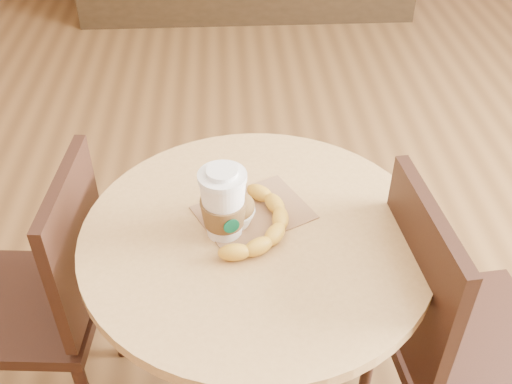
% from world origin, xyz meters
% --- Properties ---
extents(cafe_table, '(0.78, 0.78, 0.75)m').
position_xyz_m(cafe_table, '(-0.10, 0.08, 0.56)').
color(cafe_table, black).
rests_on(cafe_table, ground).
extents(chair_left, '(0.40, 0.40, 0.84)m').
position_xyz_m(chair_left, '(-0.64, 0.18, 0.46)').
color(chair_left, black).
rests_on(chair_left, ground).
extents(chair_right, '(0.43, 0.43, 0.88)m').
position_xyz_m(chair_right, '(0.35, -0.01, 0.49)').
color(chair_right, black).
rests_on(chair_right, ground).
extents(kraft_bag, '(0.30, 0.27, 0.00)m').
position_xyz_m(kraft_bag, '(-0.11, 0.14, 0.75)').
color(kraft_bag, '#8F6745').
rests_on(kraft_bag, cafe_table).
extents(coffee_cup, '(0.10, 0.10, 0.17)m').
position_xyz_m(coffee_cup, '(-0.18, 0.08, 0.83)').
color(coffee_cup, white).
rests_on(coffee_cup, cafe_table).
extents(muffin, '(0.09, 0.09, 0.08)m').
position_xyz_m(muffin, '(-0.15, 0.11, 0.79)').
color(muffin, white).
rests_on(muffin, kraft_bag).
extents(banana, '(0.26, 0.31, 0.04)m').
position_xyz_m(banana, '(-0.10, 0.09, 0.77)').
color(banana, gold).
rests_on(banana, kraft_bag).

